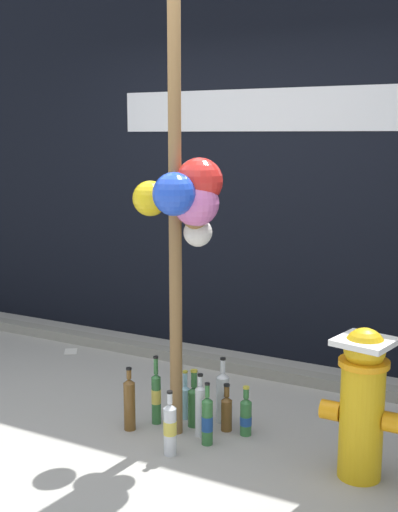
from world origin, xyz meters
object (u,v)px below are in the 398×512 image
Objects in this scene: bottle_9 at (246,416)px; fire_hydrant at (362,400)px; bottle_4 at (223,396)px; bottle_8 at (207,420)px; bottle_2 at (227,411)px; bottle_7 at (200,409)px; bottle_0 at (194,404)px; bottle_3 at (185,399)px; bottle_1 at (170,428)px; memorial_post at (183,158)px; bottle_6 at (129,403)px; bottle_5 at (156,396)px.

fire_hydrant is at bearing -13.12° from bottle_9.
bottle_4 is 0.31m from bottle_8.
bottle_4 is (-0.07, 0.10, 0.05)m from bottle_2.
bottle_2 is 0.76× the size of bottle_7.
bottle_2 is at bearing 10.80° from bottle_0.
bottle_3 is at bearing -164.11° from bottle_4.
bottle_1 is 0.48m from bottle_3.
memorial_post is 1.57m from fire_hydrant.
bottle_4 is at bearing 39.04° from bottle_6.
bottle_8 is (0.12, 0.20, -0.01)m from bottle_1.
bottle_0 is 0.19m from bottle_4.
bottle_5 reaches higher than bottle_1.
bottle_3 is at bearing 53.70° from bottle_6.
bottle_0 is at bearing 35.16° from bottle_6.
memorial_post is 1.47m from bottle_1.
bottle_0 is 0.87× the size of bottle_4.
fire_hydrant reaches higher than bottle_7.
fire_hydrant is at bearing 14.35° from bottle_1.
bottle_6 is (-0.21, -0.29, 0.04)m from bottle_3.
bottle_8 is (0.18, -0.05, -1.46)m from memorial_post.
bottle_4 is at bearing 82.39° from bottle_1.
bottle_9 is at bearing 57.21° from bottle_1.
bottle_2 is 0.94× the size of bottle_3.
bottle_3 is (-0.16, 0.45, -0.03)m from bottle_1.
bottle_8 reaches higher than bottle_2.
bottle_7 is (-0.03, -0.23, -0.00)m from bottle_4.
memorial_post is 1.53m from bottle_9.
bottle_3 is 0.24m from bottle_4.
bottle_7 is at bearing -127.79° from bottle_2.
bottle_6 is 0.43m from bottle_7.
bottle_2 is at bearing -6.30° from bottle_3.
bottle_3 is at bearing 138.68° from bottle_8.
bottle_1 is 1.00× the size of bottle_8.
bottle_7 is at bearing -97.66° from bottle_4.
bottle_1 is 0.44m from bottle_2.
bottle_1 and bottle_8 have the same top height.
bottle_9 is (0.14, 0.21, -0.03)m from bottle_8.
bottle_0 is at bearing -173.59° from bottle_9.
bottle_6 reaches higher than bottle_3.
bottle_2 is at bearing -52.85° from bottle_4.
bottle_5 is (-0.42, -0.11, 0.05)m from bottle_2.
memorial_post is 3.88× the size of fire_hydrant.
bottle_6 is 1.05× the size of bottle_8.
bottle_9 is at bearing -26.30° from bottle_4.
bottle_6 is at bearing -140.96° from bottle_4.
fire_hydrant is 0.97m from bottle_7.
bottle_6 is at bearing -144.84° from bottle_0.
bottle_5 is at bearing -165.19° from bottle_2.
bottle_9 is (0.13, -0.00, -0.00)m from bottle_2.
bottle_1 is at bearing -22.98° from bottle_6.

